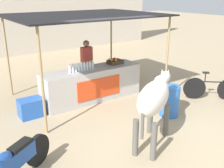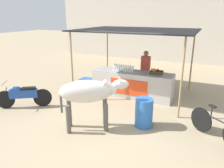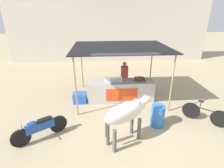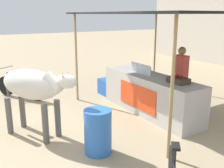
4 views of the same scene
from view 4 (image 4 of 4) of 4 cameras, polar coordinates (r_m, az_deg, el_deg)
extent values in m
plane|color=tan|center=(5.75, -9.34, -10.18)|extent=(60.00, 60.00, 0.00)
cube|color=#B2ADA8|center=(6.65, 8.27, -2.21)|extent=(3.00, 0.80, 0.96)
cube|color=red|center=(6.40, 5.44, -2.79)|extent=(1.40, 0.02, 0.58)
cube|color=black|center=(6.56, 11.01, 14.93)|extent=(4.20, 3.20, 0.04)
cylinder|color=#997F51|center=(7.47, -7.78, 5.57)|extent=(0.06, 0.06, 2.45)
cylinder|color=#997F51|center=(4.36, 12.92, -1.34)|extent=(0.06, 0.06, 2.45)
cylinder|color=#997F51|center=(9.01, 9.31, 7.09)|extent=(0.06, 0.06, 2.45)
cylinder|color=silver|center=(7.02, 4.43, 3.78)|extent=(0.07, 0.07, 0.22)
cylinder|color=white|center=(7.00, 4.45, 4.78)|extent=(0.04, 0.04, 0.03)
cylinder|color=silver|center=(6.95, 4.86, 3.65)|extent=(0.07, 0.07, 0.22)
cylinder|color=white|center=(6.92, 4.89, 4.67)|extent=(0.04, 0.04, 0.03)
cylinder|color=silver|center=(6.88, 5.31, 3.53)|extent=(0.07, 0.07, 0.22)
cylinder|color=white|center=(6.85, 5.33, 4.55)|extent=(0.04, 0.04, 0.03)
cylinder|color=silver|center=(6.81, 5.76, 3.40)|extent=(0.07, 0.07, 0.22)
cylinder|color=white|center=(6.78, 5.79, 4.43)|extent=(0.04, 0.04, 0.03)
cylinder|color=silver|center=(6.74, 6.22, 3.26)|extent=(0.07, 0.07, 0.22)
cylinder|color=white|center=(6.71, 6.25, 4.31)|extent=(0.04, 0.04, 0.03)
cylinder|color=silver|center=(6.67, 6.70, 3.13)|extent=(0.07, 0.07, 0.22)
cylinder|color=white|center=(6.64, 6.73, 4.18)|extent=(0.04, 0.04, 0.03)
cylinder|color=silver|center=(6.60, 7.18, 2.99)|extent=(0.07, 0.07, 0.22)
cylinder|color=white|center=(6.57, 7.21, 4.06)|extent=(0.04, 0.04, 0.03)
cylinder|color=silver|center=(6.53, 7.67, 2.85)|extent=(0.07, 0.07, 0.22)
cylinder|color=white|center=(6.51, 7.71, 3.92)|extent=(0.04, 0.04, 0.03)
cylinder|color=silver|center=(6.46, 8.17, 2.70)|extent=(0.07, 0.07, 0.22)
cylinder|color=white|center=(6.44, 8.21, 3.79)|extent=(0.04, 0.04, 0.03)
cube|color=#3F3326|center=(5.92, 14.23, 0.78)|extent=(0.44, 0.32, 0.12)
sphere|color=#B21E19|center=(5.94, 14.96, 1.62)|extent=(0.08, 0.08, 0.08)
sphere|color=orange|center=(6.08, 13.58, 2.01)|extent=(0.08, 0.08, 0.08)
sphere|color=#B21E19|center=(6.00, 14.05, 1.82)|extent=(0.08, 0.08, 0.08)
sphere|color=#B21E19|center=(5.97, 13.92, 1.76)|extent=(0.08, 0.08, 0.08)
sphere|color=orange|center=(5.87, 13.21, 1.59)|extent=(0.08, 0.08, 0.08)
sphere|color=orange|center=(5.99, 13.22, 1.85)|extent=(0.08, 0.08, 0.08)
cylinder|color=#383842|center=(6.97, 14.41, -2.07)|extent=(0.22, 0.22, 0.88)
cube|color=#BF3F33|center=(6.80, 14.80, 3.74)|extent=(0.34, 0.20, 0.56)
sphere|color=#8C6647|center=(6.74, 15.02, 6.99)|extent=(0.20, 0.20, 0.20)
cube|color=blue|center=(8.14, -0.85, -0.63)|extent=(0.60, 0.44, 0.48)
cylinder|color=blue|center=(4.72, -3.09, -10.31)|extent=(0.49, 0.49, 0.82)
ellipsoid|color=silver|center=(5.43, -17.34, -0.06)|extent=(1.47, 1.16, 0.60)
cylinder|color=#575551|center=(5.45, -11.73, -7.28)|extent=(0.12, 0.12, 0.78)
cylinder|color=#575551|center=(5.20, -14.29, -8.55)|extent=(0.12, 0.12, 0.78)
cylinder|color=#575551|center=(6.09, -18.93, -5.40)|extent=(0.12, 0.12, 0.78)
cylinder|color=#575551|center=(5.87, -21.50, -6.42)|extent=(0.12, 0.12, 0.78)
cylinder|color=silver|center=(5.01, -12.59, 0.28)|extent=(0.51, 0.44, 0.41)
ellipsoid|color=silver|center=(4.81, -9.89, 0.55)|extent=(0.49, 0.41, 0.26)
cone|color=beige|center=(4.84, -9.65, 2.37)|extent=(0.05, 0.05, 0.10)
cone|color=beige|center=(4.73, -10.68, 2.04)|extent=(0.05, 0.05, 0.10)
cylinder|color=#575551|center=(5.98, -21.68, -1.80)|extent=(0.06, 0.06, 0.60)
cylinder|color=black|center=(8.66, -22.00, -0.38)|extent=(0.55, 0.40, 0.60)
cylinder|color=black|center=(7.84, -15.97, -1.37)|extent=(0.55, 0.40, 0.60)
cube|color=#1E4799|center=(8.19, -19.24, 0.36)|extent=(0.85, 0.64, 0.28)
ellipsoid|color=#1E4799|center=(8.31, -20.43, 1.59)|extent=(0.41, 0.36, 0.20)
cube|color=black|center=(8.03, -18.41, 1.33)|extent=(0.47, 0.39, 0.10)
cylinder|color=#99999E|center=(8.50, -22.15, 3.36)|extent=(0.33, 0.48, 0.03)
cylinder|color=#99999E|center=(8.60, -22.04, 0.89)|extent=(0.20, 0.15, 0.49)
cylinder|color=black|center=(3.52, 13.55, -15.35)|extent=(0.03, 0.03, 0.28)
cube|color=black|center=(3.44, 13.71, -13.04)|extent=(0.20, 0.19, 0.04)
camera|label=1|loc=(8.84, -48.11, 14.31)|focal=42.00mm
camera|label=2|loc=(4.06, -89.48, 8.56)|focal=35.00mm
camera|label=3|loc=(6.82, -64.33, 19.52)|focal=28.00mm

